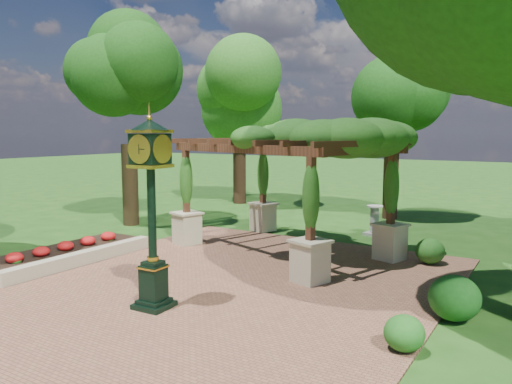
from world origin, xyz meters
The scene contains 13 objects.
ground centered at (0.00, 0.00, 0.00)m, with size 120.00×120.00×0.00m, color #1E4714.
brick_plaza centered at (0.00, 1.00, 0.02)m, with size 10.00×12.00×0.04m, color brown.
border_wall centered at (-4.60, 0.50, 0.20)m, with size 0.35×5.00×0.40m, color #C6B793.
flower_bed centered at (-5.50, 0.50, 0.18)m, with size 1.50×5.00×0.36m, color red.
pedestal_clock centered at (-0.39, -1.06, 2.46)m, with size 0.84×0.84×4.10m.
pergola centered at (-0.51, 4.87, 3.39)m, with size 7.52×5.91×4.14m.
sundial centered at (1.15, 8.92, 0.49)m, with size 0.72×0.72×1.11m.
shrub_front centered at (4.77, -0.38, 0.36)m, with size 0.70×0.70×0.63m, color #1E5B1A.
shrub_mid centered at (5.24, 1.57, 0.50)m, with size 1.02×1.02×0.92m, color #164B15.
shrub_back centered at (3.84, 5.76, 0.41)m, with size 0.82×0.82×0.73m, color #235919.
tree_west_near centered at (-8.03, 5.75, 5.80)m, with size 3.35×3.35×8.50m.
tree_west_far centered at (-7.68, 13.28, 5.47)m, with size 3.96×3.96×7.99m.
tree_north centered at (0.54, 12.86, 5.10)m, with size 3.49×3.49×7.47m.
Camera 1 is at (6.91, -8.70, 3.80)m, focal length 35.00 mm.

